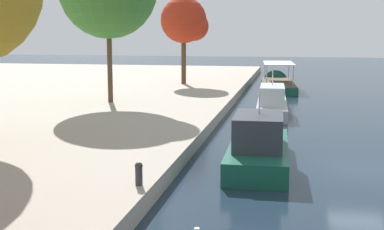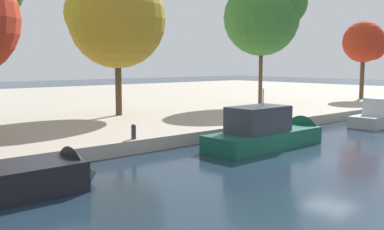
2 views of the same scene
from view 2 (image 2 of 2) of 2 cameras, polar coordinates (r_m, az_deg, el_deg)
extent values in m
plane|color=#192838|center=(24.30, 17.31, -5.54)|extent=(220.00, 220.00, 0.00)
cube|color=#A39989|center=(52.11, -18.09, 1.26)|extent=(120.00, 55.00, 0.76)
cone|color=black|center=(19.36, -13.69, -7.37)|extent=(1.21, 2.53, 2.52)
cube|color=#14513D|center=(26.99, 9.25, -3.44)|extent=(8.20, 2.90, 1.37)
cone|color=#14513D|center=(30.58, 14.44, -2.38)|extent=(1.26, 2.61, 2.58)
cube|color=#2D333D|center=(26.30, 8.48, -0.53)|extent=(3.71, 2.26, 1.51)
cube|color=black|center=(27.41, 10.36, -0.11)|extent=(1.02, 2.06, 0.91)
cylinder|color=silver|center=(26.49, 9.08, 2.27)|extent=(0.08, 0.08, 1.02)
cylinder|color=#2D2D33|center=(25.23, -7.47, -2.35)|extent=(0.26, 0.26, 0.64)
sphere|color=#2D2D33|center=(25.17, -7.49, -1.47)|extent=(0.29, 0.29, 0.29)
cylinder|color=#4C3823|center=(36.78, -9.38, 3.69)|extent=(0.52, 0.52, 4.78)
sphere|color=olive|center=(36.90, -9.54, 11.97)|extent=(7.81, 7.81, 7.81)
sphere|color=olive|center=(36.73, -8.91, 10.82)|extent=(5.45, 5.45, 5.45)
sphere|color=olive|center=(37.19, -12.16, 12.65)|extent=(5.07, 5.07, 5.07)
cylinder|color=#4C3823|center=(57.07, 20.91, 4.44)|extent=(0.50, 0.50, 4.90)
sphere|color=#B22D19|center=(57.09, 21.09, 8.72)|extent=(4.85, 4.85, 4.85)
sphere|color=#B22D19|center=(56.48, 22.05, 8.06)|extent=(3.08, 3.08, 3.08)
sphere|color=#B22D19|center=(56.57, 20.79, 9.26)|extent=(2.74, 2.74, 2.74)
cylinder|color=#4C3823|center=(45.69, 8.75, 4.97)|extent=(0.39, 0.39, 5.88)
sphere|color=#38702D|center=(45.89, 8.88, 12.19)|extent=(7.55, 7.55, 7.55)
sphere|color=#38702D|center=(45.88, 11.85, 13.88)|extent=(4.36, 4.36, 4.36)
sphere|color=#38702D|center=(47.30, 10.14, 10.76)|extent=(3.61, 3.61, 3.61)
camera|label=1|loc=(15.91, -54.40, 8.20)|focal=48.27mm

